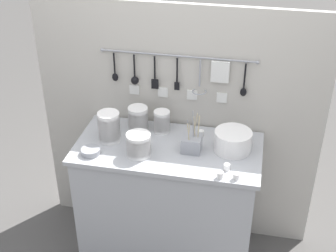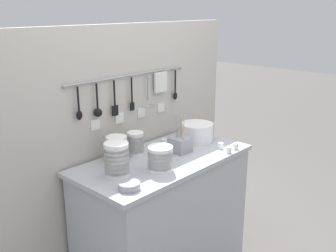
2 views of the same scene
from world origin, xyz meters
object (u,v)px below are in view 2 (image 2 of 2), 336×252
at_px(plate_stack, 197,132).
at_px(cup_beside_plates, 229,150).
at_px(steel_mixing_bowl, 129,186).
at_px(cup_front_right, 164,142).
at_px(bowl_stack_nested_right, 136,143).
at_px(cup_mid_row, 235,146).
at_px(bowl_stack_tall_left, 160,158).
at_px(bowl_stack_back_corner, 117,160).
at_px(cutlery_caddy, 180,144).
at_px(cup_centre, 221,146).
at_px(bowl_stack_wide_centre, 117,149).

distance_m(plate_stack, cup_beside_plates, 0.33).
distance_m(steel_mixing_bowl, cup_front_right, 0.76).
xyz_separation_m(bowl_stack_nested_right, cup_mid_row, (0.55, -0.44, -0.06)).
xyz_separation_m(bowl_stack_tall_left, cup_front_right, (0.36, 0.31, -0.06)).
xyz_separation_m(bowl_stack_back_corner, cup_mid_row, (0.87, -0.26, -0.08)).
bearing_deg(cup_beside_plates, bowl_stack_back_corner, 160.82).
xyz_separation_m(cutlery_caddy, cup_centre, (0.25, -0.17, -0.03)).
distance_m(bowl_stack_nested_right, bowl_stack_wide_centre, 0.17).
relative_size(bowl_stack_nested_right, bowl_stack_tall_left, 1.01).
bearing_deg(bowl_stack_tall_left, cup_front_right, 40.64).
bearing_deg(cutlery_caddy, bowl_stack_wide_centre, 155.15).
xyz_separation_m(bowl_stack_nested_right, bowl_stack_tall_left, (-0.08, -0.31, -0.00)).
xyz_separation_m(cutlery_caddy, cup_mid_row, (0.31, -0.25, -0.03)).
bearing_deg(bowl_stack_nested_right, cutlery_caddy, -38.56).
relative_size(plate_stack, cutlery_caddy, 0.90).
distance_m(bowl_stack_nested_right, steel_mixing_bowl, 0.54).
relative_size(bowl_stack_back_corner, cup_centre, 5.00).
bearing_deg(steel_mixing_bowl, cup_front_right, 28.57).
bearing_deg(bowl_stack_nested_right, cup_front_right, -0.82).
relative_size(steel_mixing_bowl, cutlery_caddy, 0.46).
distance_m(bowl_stack_tall_left, cup_beside_plates, 0.56).
bearing_deg(cup_mid_row, bowl_stack_back_corner, 163.19).
distance_m(bowl_stack_tall_left, plate_stack, 0.61).
xyz_separation_m(bowl_stack_back_corner, bowl_stack_wide_centre, (0.15, 0.18, -0.02)).
xyz_separation_m(bowl_stack_nested_right, cup_front_right, (0.28, -0.00, -0.06)).
height_order(bowl_stack_back_corner, plate_stack, bowl_stack_back_corner).
relative_size(bowl_stack_tall_left, cutlery_caddy, 0.57).
bearing_deg(steel_mixing_bowl, bowl_stack_back_corner, 69.28).
xyz_separation_m(bowl_stack_back_corner, cutlery_caddy, (0.56, -0.01, -0.05)).
distance_m(cup_centre, cup_mid_row, 0.10).
xyz_separation_m(steel_mixing_bowl, cutlery_caddy, (0.63, 0.17, 0.04)).
bearing_deg(cup_mid_row, cup_beside_plates, -175.68).
distance_m(plate_stack, cup_centre, 0.23).
bearing_deg(plate_stack, bowl_stack_back_corner, -176.59).
xyz_separation_m(bowl_stack_back_corner, cup_front_right, (0.60, 0.18, -0.08)).
xyz_separation_m(bowl_stack_wide_centre, cutlery_caddy, (0.41, -0.19, -0.03)).
height_order(steel_mixing_bowl, cup_mid_row, cup_mid_row).
height_order(bowl_stack_tall_left, steel_mixing_bowl, bowl_stack_tall_left).
bearing_deg(bowl_stack_tall_left, cup_centre, -4.85).
distance_m(plate_stack, cutlery_caddy, 0.27).
height_order(bowl_stack_wide_centre, cutlery_caddy, cutlery_caddy).
bearing_deg(bowl_stack_tall_left, bowl_stack_nested_right, 75.20).
height_order(bowl_stack_wide_centre, cup_centre, bowl_stack_wide_centre).
xyz_separation_m(steel_mixing_bowl, cup_beside_plates, (0.85, -0.08, 0.00)).
height_order(steel_mixing_bowl, cup_beside_plates, cup_beside_plates).
xyz_separation_m(cup_beside_plates, cup_mid_row, (0.09, 0.01, 0.00)).
bearing_deg(cup_beside_plates, bowl_stack_nested_right, 135.39).
distance_m(plate_stack, steel_mixing_bowl, 0.92).
distance_m(bowl_stack_nested_right, cutlery_caddy, 0.31).
distance_m(bowl_stack_nested_right, cup_beside_plates, 0.64).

